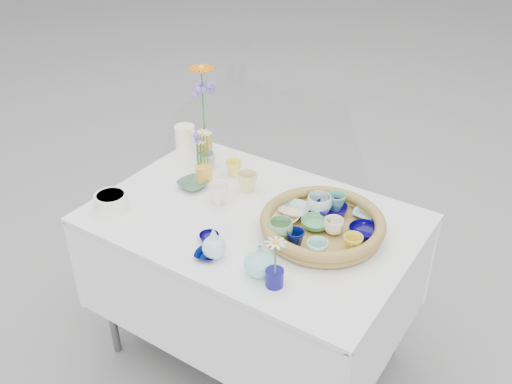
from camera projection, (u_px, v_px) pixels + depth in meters
The scene contains 34 objects.
ground at pixel (254, 351), 2.67m from camera, with size 80.00×80.00×0.00m, color gray.
display_table at pixel (254, 351), 2.67m from camera, with size 1.26×0.86×0.77m, color white, non-canonical shape.
wicker_tray at pixel (322, 225), 2.15m from camera, with size 0.47×0.47×0.08m, color brown, non-canonical shape.
tray_ceramic_0 at pixel (331, 210), 2.24m from camera, with size 0.13×0.13×0.04m, color #120667.
tray_ceramic_1 at pixel (364, 232), 2.11m from camera, with size 0.12×0.12×0.04m, color #050048.
tray_ceramic_2 at pixel (353, 244), 2.03m from camera, with size 0.07×0.07×0.07m, color yellow.
tray_ceramic_3 at pixel (315, 224), 2.16m from camera, with size 0.11×0.11×0.03m, color #50A263.
tray_ceramic_4 at pixel (280, 230), 2.09m from camera, with size 0.09×0.09×0.07m, color #70B070.
tray_ceramic_5 at pixel (294, 210), 2.24m from camera, with size 0.12×0.12×0.03m, color #A3C4C0.
tray_ceramic_6 at pixel (319, 205), 2.23m from camera, with size 0.10×0.10×0.08m, color silver.
tray_ceramic_7 at pixel (334, 226), 2.12m from camera, with size 0.08×0.08×0.06m, color white.
tray_ceramic_8 at pixel (365, 214), 2.23m from camera, with size 0.09×0.09×0.02m, color #83C2F0.
tray_ceramic_9 at pixel (295, 238), 2.06m from camera, with size 0.07×0.07×0.06m, color #040E4B.
tray_ceramic_10 at pixel (286, 218), 2.20m from camera, with size 0.11×0.11×0.03m, color #FFD08A.
tray_ceramic_11 at pixel (317, 250), 1.99m from camera, with size 0.08×0.08×0.07m, color #9FDACD.
tray_ceramic_12 at pixel (336, 202), 2.26m from camera, with size 0.07×0.07×0.07m, color #54A982.
loose_ceramic_0 at pixel (234, 168), 2.53m from camera, with size 0.07×0.07×0.07m, color #F1EF4A.
loose_ceramic_1 at pixel (247, 182), 2.41m from camera, with size 0.09×0.09×0.08m, color #E1D483.
loose_ceramic_2 at pixel (193, 184), 2.44m from camera, with size 0.12×0.12×0.03m, color #436D56.
loose_ceramic_3 at pixel (219, 193), 2.33m from camera, with size 0.09×0.09×0.08m, color white.
loose_ceramic_4 at pixel (209, 237), 2.13m from camera, with size 0.07×0.07×0.02m, color #07024A.
loose_ceramic_5 at pixel (206, 160), 2.59m from camera, with size 0.09×0.09×0.07m, color #93B3AF.
loose_ceramic_6 at pixel (207, 255), 2.04m from camera, with size 0.08×0.08×0.02m, color #000C4E.
fluted_bowl at pixel (111, 202), 2.29m from camera, with size 0.13×0.13×0.07m, color white, non-canonical shape.
bud_vase_paleblue at pixel (214, 242), 2.01m from camera, with size 0.09×0.09×0.13m, color silver, non-canonical shape.
bud_vase_seafoam at pixel (260, 260), 1.94m from camera, with size 0.11×0.11×0.12m, color #8DDEC8.
bud_vase_cobalt at pixel (275, 278), 1.90m from camera, with size 0.06×0.06×0.06m, color navy.
single_daisy at pixel (275, 259), 1.84m from camera, with size 0.08×0.08×0.15m, color white, non-canonical shape.
tall_vase_yellow at pixel (205, 146), 2.63m from camera, with size 0.07×0.07×0.13m, color gold.
gerbera at pixel (203, 102), 2.51m from camera, with size 0.13×0.13×0.33m, color #FF7300, non-canonical shape.
hydrangea at pixel (203, 111), 2.55m from camera, with size 0.08×0.08×0.29m, color #8562CA, non-canonical shape.
white_pitcher at pixel (185, 139), 2.70m from camera, with size 0.13×0.10×0.13m, color white, non-canonical shape.
daisy_cup at pixel (204, 174), 2.47m from camera, with size 0.07×0.07×0.08m, color #FFAB36.
daisy_posy at pixel (203, 148), 2.43m from camera, with size 0.08×0.08×0.16m, color white, non-canonical shape.
Camera 1 is at (1.03, -1.56, 2.05)m, focal length 40.00 mm.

